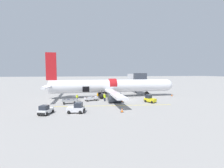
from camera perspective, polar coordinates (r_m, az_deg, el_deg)
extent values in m
plane|color=gray|center=(36.66, 4.57, -6.25)|extent=(500.00, 500.00, 0.00)
cube|color=yellow|center=(30.89, 0.84, -8.21)|extent=(23.79, 3.00, 0.01)
cylinder|color=#4C4C51|center=(49.80, 8.98, -1.50)|extent=(0.60, 0.60, 3.45)
cube|color=silver|center=(49.59, 9.02, 2.14)|extent=(2.87, 8.80, 2.87)
cube|color=#333842|center=(46.04, 10.67, 1.96)|extent=(3.73, 1.60, 3.44)
cylinder|color=silver|center=(41.32, 0.12, -0.71)|extent=(32.94, 3.44, 3.44)
sphere|color=silver|center=(47.40, 20.04, -0.33)|extent=(3.27, 3.27, 3.27)
cone|color=silver|center=(41.35, -22.86, -1.04)|extent=(3.96, 3.16, 3.16)
cylinder|color=red|center=(41.26, 0.13, -0.29)|extent=(1.98, 3.45, 3.45)
cube|color=red|center=(41.10, -22.19, 6.23)|extent=(2.58, 0.28, 7.00)
cube|color=silver|center=(37.04, -23.42, -1.11)|extent=(0.86, 8.56, 0.20)
cube|color=silver|center=(45.42, -21.16, -0.11)|extent=(0.86, 8.56, 0.20)
cube|color=silver|center=(33.22, 0.69, -3.57)|extent=(2.04, 15.29, 0.40)
cube|color=silver|center=(49.20, -3.27, -1.03)|extent=(2.04, 15.29, 0.40)
cylinder|color=#333842|center=(33.43, 1.01, -5.26)|extent=(2.83, 2.24, 2.24)
cylinder|color=#333842|center=(49.31, -3.03, -2.18)|extent=(2.83, 2.24, 2.24)
cube|color=black|center=(38.88, -9.90, -1.98)|extent=(1.70, 0.12, 1.40)
cylinder|color=#56565B|center=(44.64, 13.09, -2.59)|extent=(0.22, 0.22, 1.59)
sphere|color=black|center=(44.74, 13.08, -3.59)|extent=(1.30, 1.30, 1.30)
cylinder|color=#56565B|center=(38.59, -3.97, -3.55)|extent=(0.22, 0.22, 1.59)
sphere|color=black|center=(38.71, -3.96, -4.71)|extent=(1.30, 1.30, 1.30)
cylinder|color=#56565B|center=(43.36, -4.79, -2.69)|extent=(0.22, 0.22, 1.59)
sphere|color=black|center=(43.46, -4.78, -3.73)|extent=(1.30, 1.30, 1.30)
cube|color=yellow|center=(35.05, 14.36, -5.87)|extent=(2.35, 2.82, 0.70)
cube|color=#232833|center=(35.18, 13.78, -4.61)|extent=(1.49, 1.52, 0.77)
cube|color=black|center=(35.83, 12.61, -5.85)|extent=(1.04, 0.67, 0.35)
sphere|color=black|center=(36.07, 13.75, -6.08)|extent=(0.56, 0.56, 0.56)
sphere|color=black|center=(35.12, 12.63, -6.34)|extent=(0.56, 0.56, 0.56)
sphere|color=black|center=(35.13, 16.07, -6.40)|extent=(0.56, 0.56, 0.56)
sphere|color=black|center=(34.15, 14.98, -6.68)|extent=(0.56, 0.56, 0.56)
cube|color=silver|center=(26.12, -13.67, -9.32)|extent=(3.02, 2.12, 0.72)
cube|color=#232833|center=(25.84, -12.66, -7.75)|extent=(1.50, 1.56, 0.78)
cube|color=black|center=(25.83, -10.57, -9.76)|extent=(0.42, 1.39, 0.36)
sphere|color=black|center=(25.28, -12.02, -10.49)|extent=(0.56, 0.56, 0.56)
sphere|color=black|center=(26.67, -11.28, -9.70)|extent=(0.56, 0.56, 0.56)
sphere|color=black|center=(25.77, -16.13, -10.28)|extent=(0.56, 0.56, 0.56)
sphere|color=black|center=(27.13, -15.19, -9.52)|extent=(0.56, 0.56, 0.56)
cube|color=white|center=(26.87, -23.88, -9.32)|extent=(2.12, 2.98, 0.60)
cube|color=#232833|center=(26.33, -24.44, -8.17)|extent=(1.48, 1.51, 0.69)
cube|color=black|center=(25.74, -25.46, -10.23)|extent=(1.21, 0.49, 0.30)
sphere|color=black|center=(26.50, -26.11, -10.15)|extent=(0.56, 0.56, 0.56)
sphere|color=black|center=(25.84, -23.63, -10.43)|extent=(0.56, 0.56, 0.56)
sphere|color=black|center=(28.02, -24.07, -9.31)|extent=(0.56, 0.56, 0.56)
sphere|color=black|center=(27.39, -21.69, -9.55)|extent=(0.56, 0.56, 0.56)
cube|color=silver|center=(36.41, -7.97, -5.59)|extent=(3.43, 2.25, 0.05)
cube|color=silver|center=(36.91, -5.70, -5.04)|extent=(0.46, 1.37, 0.44)
cube|color=silver|center=(35.74, -7.61, -5.37)|extent=(2.99, 0.93, 0.44)
cube|color=silver|center=(37.00, -8.33, -5.05)|extent=(2.99, 0.93, 0.44)
cube|color=#333338|center=(37.16, -5.01, -5.67)|extent=(0.89, 0.33, 0.06)
sphere|color=black|center=(36.19, -5.93, -6.07)|extent=(0.40, 0.40, 0.40)
sphere|color=black|center=(37.48, -6.73, -5.72)|extent=(0.40, 0.40, 0.40)
sphere|color=black|center=(35.44, -9.28, -6.32)|extent=(0.40, 0.40, 0.40)
sphere|color=black|center=(36.77, -9.97, -5.95)|extent=(0.40, 0.40, 0.40)
cube|color=#4C1E1E|center=(36.56, -7.12, -5.12)|extent=(0.55, 0.36, 0.47)
cube|color=#4C1E1E|center=(36.07, -9.65, -5.34)|extent=(0.45, 0.36, 0.40)
cube|color=#14472D|center=(36.31, -7.55, -5.24)|extent=(0.52, 0.37, 0.40)
cube|color=#999BA0|center=(33.90, -15.89, -6.28)|extent=(3.44, 1.85, 0.05)
cube|color=#999BA0|center=(34.00, -13.18, -5.78)|extent=(0.27, 1.37, 0.44)
cube|color=#999BA0|center=(33.21, -15.81, -6.07)|extent=(3.18, 0.54, 0.44)
cube|color=#999BA0|center=(34.50, -15.97, -5.69)|extent=(3.18, 0.54, 0.44)
cube|color=#333338|center=(34.15, -12.36, -6.55)|extent=(0.90, 0.21, 0.06)
sphere|color=black|center=(33.39, -13.81, -7.05)|extent=(0.40, 0.40, 0.40)
sphere|color=black|center=(34.74, -14.06, -6.61)|extent=(0.40, 0.40, 0.40)
sphere|color=black|center=(33.24, -17.77, -7.18)|extent=(0.40, 0.40, 0.40)
sphere|color=black|center=(34.59, -17.86, -6.74)|extent=(0.40, 0.40, 0.40)
cube|color=black|center=(33.76, -17.62, -5.98)|extent=(0.45, 0.36, 0.40)
cube|color=olive|center=(34.06, -15.09, -5.92)|extent=(0.51, 0.20, 0.30)
cube|color=#1E2347|center=(33.73, -16.17, -5.88)|extent=(0.56, 0.25, 0.48)
cube|color=#2D2D33|center=(33.99, -14.29, -5.85)|extent=(0.51, 0.29, 0.39)
cylinder|color=#1E2338|center=(35.48, -2.75, -5.92)|extent=(0.42, 0.42, 0.82)
cylinder|color=#B7E019|center=(35.36, -2.76, -4.74)|extent=(0.54, 0.54, 0.65)
sphere|color=beige|center=(35.29, -2.76, -4.04)|extent=(0.23, 0.23, 0.23)
cylinder|color=#B7E019|center=(35.23, -2.46, -4.89)|extent=(0.17, 0.17, 0.59)
cylinder|color=#B7E019|center=(35.51, -3.05, -4.82)|extent=(0.17, 0.17, 0.59)
cylinder|color=black|center=(38.46, -5.52, -5.14)|extent=(0.39, 0.39, 0.82)
cylinder|color=orange|center=(38.35, -5.53, -4.06)|extent=(0.49, 0.49, 0.64)
sphere|color=beige|center=(38.29, -5.53, -3.42)|extent=(0.23, 0.23, 0.23)
cylinder|color=orange|center=(38.16, -5.37, -4.21)|extent=(0.16, 0.16, 0.59)
cylinder|color=orange|center=(38.56, -5.68, -4.12)|extent=(0.16, 0.16, 0.59)
cylinder|color=#1E2338|center=(37.16, -13.15, -5.61)|extent=(0.35, 0.35, 0.75)
cylinder|color=#CCE523|center=(37.05, -13.17, -4.59)|extent=(0.45, 0.45, 0.59)
sphere|color=tan|center=(36.99, -13.18, -3.97)|extent=(0.21, 0.21, 0.21)
cylinder|color=#CCE523|center=(37.13, -13.47, -4.67)|extent=(0.14, 0.14, 0.55)
cylinder|color=#CCE523|center=(36.99, -12.86, -4.70)|extent=(0.14, 0.14, 0.55)
cylinder|color=black|center=(37.49, -2.87, -5.38)|extent=(0.33, 0.33, 0.81)
cylinder|color=#CCE523|center=(37.38, -2.88, -4.29)|extent=(0.42, 0.42, 0.63)
sphere|color=#9E7556|center=(37.32, -2.88, -3.64)|extent=(0.22, 0.22, 0.22)
cylinder|color=#CCE523|center=(37.40, -2.53, -4.39)|extent=(0.13, 0.13, 0.58)
cylinder|color=#CCE523|center=(37.38, -3.22, -4.40)|extent=(0.13, 0.13, 0.58)
cube|color=black|center=(46.71, 21.85, -4.25)|extent=(0.53, 0.53, 0.03)
cone|color=orange|center=(46.66, 21.86, -3.83)|extent=(0.39, 0.39, 0.71)
cylinder|color=white|center=(46.65, 21.86, -3.79)|extent=(0.23, 0.23, 0.09)
cube|color=black|center=(25.97, 3.85, -10.61)|extent=(0.53, 0.53, 0.03)
cone|color=orange|center=(25.88, 3.85, -9.86)|extent=(0.39, 0.39, 0.74)
cylinder|color=white|center=(25.87, 3.85, -9.78)|extent=(0.23, 0.23, 0.09)
cube|color=black|center=(34.69, 3.75, -6.82)|extent=(0.64, 0.64, 0.03)
cone|color=orange|center=(34.62, 3.75, -6.20)|extent=(0.48, 0.48, 0.79)
cylinder|color=white|center=(34.61, 3.75, -6.14)|extent=(0.28, 0.28, 0.10)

